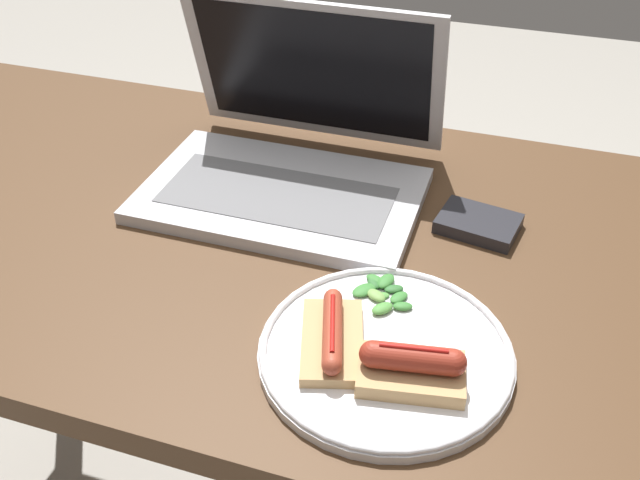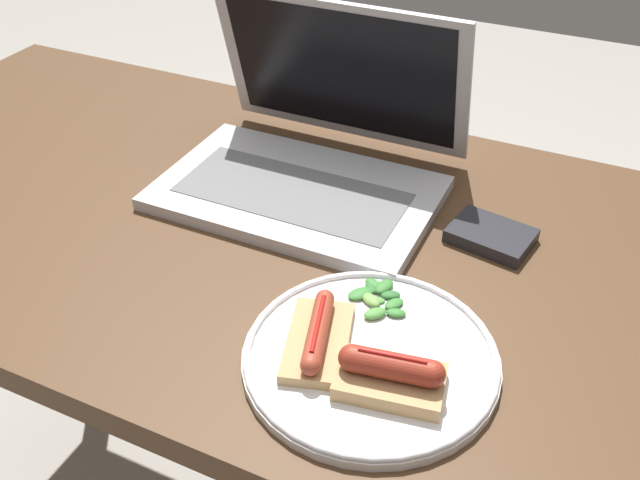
# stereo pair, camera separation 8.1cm
# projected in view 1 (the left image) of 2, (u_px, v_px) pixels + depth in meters

# --- Properties ---
(desk) EXTENTS (1.48, 0.69, 0.77)m
(desk) POSITION_uv_depth(u_px,v_px,m) (272.00, 287.00, 0.99)
(desk) COLOR #4C331E
(desk) RESTS_ON ground_plane
(laptop) EXTENTS (0.38, 0.30, 0.24)m
(laptop) POSITION_uv_depth(u_px,v_px,m) (291.00, 158.00, 0.99)
(laptop) COLOR #B7B7BC
(laptop) RESTS_ON desk
(plate) EXTENTS (0.27, 0.27, 0.02)m
(plate) POSITION_uv_depth(u_px,v_px,m) (386.00, 351.00, 0.74)
(plate) COLOR silver
(plate) RESTS_ON desk
(sausage_toast_left) EXTENTS (0.11, 0.08, 0.05)m
(sausage_toast_left) POSITION_uv_depth(u_px,v_px,m) (412.00, 367.00, 0.69)
(sausage_toast_left) COLOR tan
(sausage_toast_left) RESTS_ON plate
(sausage_toast_middle) EXTENTS (0.09, 0.13, 0.04)m
(sausage_toast_middle) POSITION_uv_depth(u_px,v_px,m) (332.00, 337.00, 0.74)
(sausage_toast_middle) COLOR tan
(sausage_toast_middle) RESTS_ON plate
(salad_pile) EXTENTS (0.08, 0.08, 0.01)m
(salad_pile) POSITION_uv_depth(u_px,v_px,m) (382.00, 293.00, 0.81)
(salad_pile) COLOR #387A33
(salad_pile) RESTS_ON plate
(external_drive) EXTENTS (0.11, 0.09, 0.02)m
(external_drive) POSITION_uv_depth(u_px,v_px,m) (478.00, 224.00, 0.92)
(external_drive) COLOR #232328
(external_drive) RESTS_ON desk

